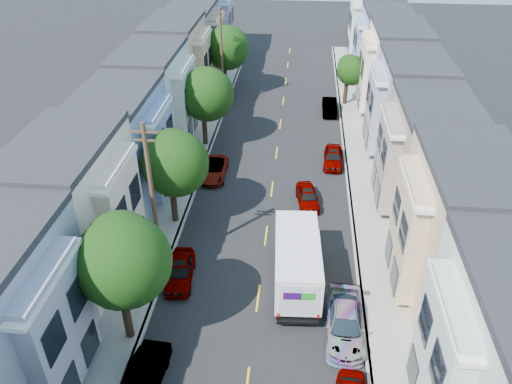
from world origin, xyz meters
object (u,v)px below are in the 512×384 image
(fedex_truck, at_px, (297,262))
(parked_right_d, at_px, (330,107))
(tree_far_r, at_px, (351,71))
(utility_pole_far, at_px, (222,59))
(tree_e, at_px, (227,48))
(tree_b, at_px, (122,262))
(parked_left_d, at_px, (214,170))
(lead_sedan, at_px, (307,197))
(parked_left_c, at_px, (180,271))
(parked_right_b, at_px, (345,325))
(parked_right_c, at_px, (333,157))
(tree_d, at_px, (206,95))
(parked_left_b, at_px, (144,379))
(utility_pole_near, at_px, (153,201))
(tree_c, at_px, (174,164))

(fedex_truck, xyz_separation_m, parked_right_d, (2.72, 25.88, -1.16))
(tree_far_r, height_order, utility_pole_far, utility_pole_far)
(tree_e, height_order, parked_right_d, tree_e)
(tree_b, xyz_separation_m, utility_pole_far, (0.00, 31.54, -0.21))
(tree_e, relative_size, parked_left_d, 1.72)
(lead_sedan, distance_m, parked_left_c, 11.89)
(tree_e, xyz_separation_m, fedex_truck, (8.48, -30.09, -3.36))
(parked_right_b, xyz_separation_m, parked_right_d, (0.00, 29.49, -0.05))
(parked_left_d, bearing_deg, parked_right_b, -59.22)
(tree_e, xyz_separation_m, lead_sedan, (9.09, -21.26, -4.56))
(parked_right_b, bearing_deg, parked_right_c, 91.72)
(tree_d, height_order, parked_left_b, tree_d)
(tree_far_r, distance_m, utility_pole_far, 13.37)
(utility_pole_near, bearing_deg, parked_left_d, 83.09)
(utility_pole_near, distance_m, lead_sedan, 13.05)
(parked_right_b, bearing_deg, utility_pole_near, 160.98)
(tree_e, bearing_deg, fedex_truck, -74.26)
(lead_sedan, distance_m, parked_left_b, 18.43)
(tree_d, relative_size, parked_right_b, 1.52)
(tree_far_r, relative_size, parked_right_d, 1.33)
(tree_d, relative_size, tree_e, 0.96)
(utility_pole_far, xyz_separation_m, parked_left_b, (1.40, -34.55, -4.46))
(utility_pole_far, relative_size, parked_right_b, 2.10)
(lead_sedan, height_order, parked_right_c, parked_right_c)
(tree_c, relative_size, tree_far_r, 1.32)
(tree_far_r, xyz_separation_m, parked_right_d, (-1.99, -2.40, -3.08))
(parked_left_b, distance_m, parked_right_b, 10.71)
(lead_sedan, bearing_deg, parked_right_d, 73.75)
(tree_b, distance_m, parked_left_d, 17.80)
(tree_c, xyz_separation_m, parked_right_b, (11.20, -9.29, -4.06))
(tree_e, xyz_separation_m, parked_right_b, (11.20, -33.71, -4.47))
(utility_pole_near, height_order, parked_left_d, utility_pole_near)
(parked_left_d, bearing_deg, tree_c, -103.19)
(tree_e, bearing_deg, parked_right_c, -53.22)
(tree_d, relative_size, parked_left_d, 1.65)
(tree_far_r, bearing_deg, parked_left_b, -108.05)
(tree_d, bearing_deg, utility_pole_far, 89.99)
(tree_d, height_order, parked_right_c, tree_d)
(tree_b, relative_size, parked_right_d, 1.93)
(tree_e, height_order, fedex_truck, tree_e)
(parked_right_d, bearing_deg, parked_right_b, -90.48)
(fedex_truck, bearing_deg, parked_left_c, 178.74)
(tree_b, bearing_deg, tree_d, 90.00)
(parked_left_b, bearing_deg, parked_right_c, 70.41)
(tree_far_r, height_order, parked_left_d, tree_far_r)
(tree_b, height_order, parked_left_c, tree_b)
(parked_right_b, bearing_deg, lead_sedan, 101.37)
(utility_pole_far, xyz_separation_m, parked_left_d, (1.40, -14.45, -4.54))
(tree_c, relative_size, utility_pole_far, 0.71)
(fedex_truck, distance_m, parked_left_d, 14.14)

